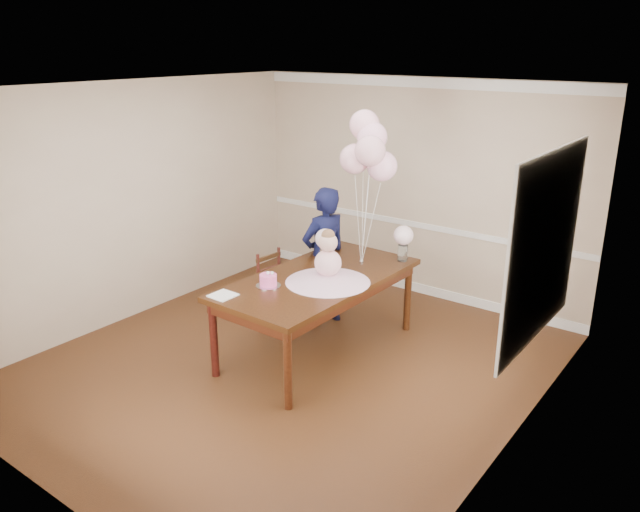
% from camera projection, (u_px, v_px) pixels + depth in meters
% --- Properties ---
extents(floor, '(4.50, 5.00, 0.00)m').
position_uv_depth(floor, '(289.00, 364.00, 6.28)').
color(floor, '#361C0D').
rests_on(floor, ground).
extents(ceiling, '(4.50, 5.00, 0.02)m').
position_uv_depth(ceiling, '(284.00, 88.00, 5.41)').
color(ceiling, white).
rests_on(ceiling, wall_back).
extents(wall_back, '(4.50, 0.02, 2.70)m').
position_uv_depth(wall_back, '(415.00, 189.00, 7.74)').
color(wall_back, tan).
rests_on(wall_back, floor).
extents(wall_front, '(4.50, 0.02, 2.70)m').
position_uv_depth(wall_front, '(35.00, 330.00, 3.95)').
color(wall_front, tan).
rests_on(wall_front, floor).
extents(wall_left, '(0.02, 5.00, 2.70)m').
position_uv_depth(wall_left, '(135.00, 202.00, 7.12)').
color(wall_left, tan).
rests_on(wall_left, floor).
extents(wall_right, '(0.02, 5.00, 2.70)m').
position_uv_depth(wall_right, '(522.00, 291.00, 4.57)').
color(wall_right, tan).
rests_on(wall_right, floor).
extents(chair_rail_trim, '(4.50, 0.02, 0.07)m').
position_uv_depth(chair_rail_trim, '(413.00, 224.00, 7.88)').
color(chair_rail_trim, white).
rests_on(chair_rail_trim, wall_back).
extents(crown_molding, '(4.50, 0.02, 0.12)m').
position_uv_depth(crown_molding, '(420.00, 82.00, 7.32)').
color(crown_molding, white).
rests_on(crown_molding, wall_back).
extents(baseboard_trim, '(4.50, 0.02, 0.12)m').
position_uv_depth(baseboard_trim, '(410.00, 286.00, 8.15)').
color(baseboard_trim, white).
rests_on(baseboard_trim, floor).
extents(window_frame, '(0.02, 1.66, 1.56)m').
position_uv_depth(window_frame, '(545.00, 247.00, 4.90)').
color(window_frame, silver).
rests_on(window_frame, wall_right).
extents(window_blinds, '(0.01, 1.50, 1.40)m').
position_uv_depth(window_blinds, '(542.00, 247.00, 4.91)').
color(window_blinds, silver).
rests_on(window_blinds, wall_right).
extents(dining_table_top, '(1.16, 2.24, 0.06)m').
position_uv_depth(dining_table_top, '(318.00, 279.00, 6.31)').
color(dining_table_top, black).
rests_on(dining_table_top, table_leg_fl).
extents(table_apron, '(1.04, 2.13, 0.11)m').
position_uv_depth(table_apron, '(318.00, 287.00, 6.33)').
color(table_apron, black).
rests_on(table_apron, table_leg_fl).
extents(table_leg_fl, '(0.08, 0.08, 0.78)m').
position_uv_depth(table_leg_fl, '(214.00, 339.00, 5.95)').
color(table_leg_fl, black).
rests_on(table_leg_fl, floor).
extents(table_leg_fr, '(0.08, 0.08, 0.78)m').
position_uv_depth(table_leg_fr, '(288.00, 369.00, 5.41)').
color(table_leg_fr, black).
rests_on(table_leg_fr, floor).
extents(table_leg_bl, '(0.08, 0.08, 0.78)m').
position_uv_depth(table_leg_bl, '(340.00, 279.00, 7.48)').
color(table_leg_bl, black).
rests_on(table_leg_bl, floor).
extents(table_leg_br, '(0.08, 0.08, 0.78)m').
position_uv_depth(table_leg_br, '(408.00, 297.00, 6.93)').
color(table_leg_br, black).
rests_on(table_leg_br, floor).
extents(baby_skirt, '(0.86, 0.86, 0.11)m').
position_uv_depth(baby_skirt, '(328.00, 277.00, 6.14)').
color(baby_skirt, '#D89FB9').
rests_on(baby_skirt, dining_table_top).
extents(baby_torso, '(0.27, 0.27, 0.27)m').
position_uv_depth(baby_torso, '(328.00, 263.00, 6.10)').
color(baby_torso, '#F097C9').
rests_on(baby_torso, baby_skirt).
extents(baby_head, '(0.19, 0.19, 0.19)m').
position_uv_depth(baby_head, '(328.00, 242.00, 6.03)').
color(baby_head, '#D4A292').
rests_on(baby_head, baby_torso).
extents(baby_hair, '(0.13, 0.13, 0.13)m').
position_uv_depth(baby_hair, '(328.00, 236.00, 6.00)').
color(baby_hair, brown).
rests_on(baby_hair, baby_head).
extents(cake_platter, '(0.25, 0.25, 0.01)m').
position_uv_depth(cake_platter, '(268.00, 286.00, 6.05)').
color(cake_platter, silver).
rests_on(cake_platter, dining_table_top).
extents(birthday_cake, '(0.17, 0.17, 0.11)m').
position_uv_depth(birthday_cake, '(268.00, 280.00, 6.03)').
color(birthday_cake, '#FF50A4').
rests_on(birthday_cake, cake_platter).
extents(cake_flower_a, '(0.03, 0.03, 0.03)m').
position_uv_depth(cake_flower_a, '(268.00, 273.00, 6.01)').
color(cake_flower_a, white).
rests_on(cake_flower_a, birthday_cake).
extents(cake_flower_b, '(0.03, 0.03, 0.03)m').
position_uv_depth(cake_flower_b, '(272.00, 273.00, 6.01)').
color(cake_flower_b, silver).
rests_on(cake_flower_b, birthday_cake).
extents(rose_vase_near, '(0.11, 0.11, 0.18)m').
position_uv_depth(rose_vase_near, '(325.00, 257.00, 6.61)').
color(rose_vase_near, white).
rests_on(rose_vase_near, dining_table_top).
extents(roses_near, '(0.21, 0.21, 0.21)m').
position_uv_depth(roses_near, '(325.00, 239.00, 6.55)').
color(roses_near, beige).
rests_on(roses_near, rose_vase_near).
extents(rose_vase_far, '(0.11, 0.11, 0.18)m').
position_uv_depth(rose_vase_far, '(403.00, 253.00, 6.73)').
color(rose_vase_far, white).
rests_on(rose_vase_far, dining_table_top).
extents(roses_far, '(0.21, 0.21, 0.21)m').
position_uv_depth(roses_far, '(403.00, 235.00, 6.66)').
color(roses_far, '#F9D1D7').
rests_on(roses_far, rose_vase_far).
extents(napkin, '(0.23, 0.23, 0.01)m').
position_uv_depth(napkin, '(223.00, 295.00, 5.82)').
color(napkin, white).
rests_on(napkin, dining_table_top).
extents(balloon_weight, '(0.05, 0.05, 0.02)m').
position_uv_depth(balloon_weight, '(361.00, 262.00, 6.69)').
color(balloon_weight, silver).
rests_on(balloon_weight, dining_table_top).
extents(balloon_a, '(0.31, 0.31, 0.31)m').
position_uv_depth(balloon_a, '(355.00, 159.00, 6.39)').
color(balloon_a, '#F1ABB9').
rests_on(balloon_a, balloon_ribbon_a).
extents(balloon_b, '(0.31, 0.31, 0.31)m').
position_uv_depth(balloon_b, '(370.00, 151.00, 6.19)').
color(balloon_b, '#E7A3B1').
rests_on(balloon_b, balloon_ribbon_b).
extents(balloon_c, '(0.31, 0.31, 0.31)m').
position_uv_depth(balloon_c, '(372.00, 137.00, 6.33)').
color(balloon_c, '#FFB4D0').
rests_on(balloon_c, balloon_ribbon_c).
extents(balloon_d, '(0.31, 0.31, 0.31)m').
position_uv_depth(balloon_d, '(364.00, 125.00, 6.37)').
color(balloon_d, '#FFB4C4').
rests_on(balloon_d, balloon_ribbon_d).
extents(balloon_e, '(0.31, 0.31, 0.31)m').
position_uv_depth(balloon_e, '(382.00, 166.00, 6.32)').
color(balloon_e, '#F3ACC5').
rests_on(balloon_e, balloon_ribbon_e).
extents(balloon_ribbon_a, '(0.10, 0.01, 0.93)m').
position_uv_depth(balloon_ribbon_a, '(358.00, 219.00, 6.57)').
color(balloon_ribbon_a, white).
rests_on(balloon_ribbon_a, balloon_weight).
extents(balloon_ribbon_b, '(0.11, 0.06, 1.04)m').
position_uv_depth(balloon_ribbon_b, '(365.00, 216.00, 6.46)').
color(balloon_ribbon_b, silver).
rests_on(balloon_ribbon_b, balloon_weight).
extents(balloon_ribbon_c, '(0.03, 0.10, 1.15)m').
position_uv_depth(balloon_ribbon_c, '(366.00, 209.00, 6.53)').
color(balloon_ribbon_c, white).
rests_on(balloon_ribbon_c, balloon_weight).
extents(balloon_ribbon_d, '(0.09, 0.12, 1.26)m').
position_uv_depth(balloon_ribbon_d, '(363.00, 203.00, 6.56)').
color(balloon_ribbon_d, silver).
rests_on(balloon_ribbon_d, balloon_weight).
extents(balloon_ribbon_e, '(0.16, 0.08, 0.86)m').
position_uv_depth(balloon_ribbon_e, '(371.00, 223.00, 6.53)').
color(balloon_ribbon_e, white).
rests_on(balloon_ribbon_e, balloon_weight).
extents(dining_chair_seat, '(0.42, 0.42, 0.04)m').
position_uv_depth(dining_chair_seat, '(281.00, 298.00, 6.89)').
color(dining_chair_seat, '#39190F').
rests_on(dining_chair_seat, chair_leg_fl).
extents(chair_leg_fl, '(0.04, 0.04, 0.38)m').
position_uv_depth(chair_leg_fl, '(261.00, 316.00, 6.94)').
color(chair_leg_fl, black).
rests_on(chair_leg_fl, floor).
extents(chair_leg_fr, '(0.04, 0.04, 0.38)m').
position_uv_depth(chair_leg_fr, '(281.00, 324.00, 6.74)').
color(chair_leg_fr, '#3A1D0F').
rests_on(chair_leg_fr, floor).
extents(chair_leg_bl, '(0.04, 0.04, 0.38)m').
position_uv_depth(chair_leg_bl, '(281.00, 307.00, 7.17)').
color(chair_leg_bl, '#3E2311').
rests_on(chair_leg_bl, floor).
extents(chair_leg_br, '(0.04, 0.04, 0.38)m').
position_uv_depth(chair_leg_br, '(301.00, 315.00, 6.97)').
color(chair_leg_br, '#3C2110').
rests_on(chair_leg_br, floor).
extents(chair_back_post_l, '(0.04, 0.04, 0.50)m').
position_uv_depth(chair_back_post_l, '(258.00, 276.00, 6.80)').
color(chair_back_post_l, '#3D1510').
rests_on(chair_back_post_l, dining_chair_seat).
extents(chair_back_post_r, '(0.04, 0.04, 0.50)m').
position_uv_depth(chair_back_post_r, '(279.00, 269.00, 7.03)').
color(chair_back_post_r, '#35120E').
rests_on(chair_back_post_r, dining_chair_seat).
extents(chair_slat_low, '(0.06, 0.36, 0.04)m').
position_uv_depth(chair_slat_low, '(269.00, 281.00, 6.95)').
color(chair_slat_low, '#3C1810').
rests_on(chair_slat_low, dining_chair_seat).
extents(chair_slat_mid, '(0.06, 0.36, 0.04)m').
position_uv_depth(chair_slat_mid, '(269.00, 269.00, 6.90)').
color(chair_slat_mid, '#3D1510').
rests_on(chair_slat_mid, dining_chair_seat).
extents(chair_slat_top, '(0.06, 0.36, 0.04)m').
position_uv_depth(chair_slat_top, '(268.00, 257.00, 6.86)').
color(chair_slat_top, '#311C0D').
rests_on(chair_slat_top, dining_chair_seat).
extents(woman, '(0.53, 0.67, 1.60)m').
position_uv_depth(woman, '(324.00, 257.00, 6.99)').
color(woman, black).
rests_on(woman, floor).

